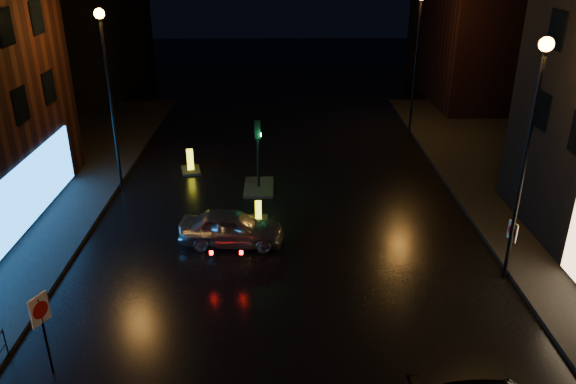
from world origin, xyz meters
name	(u,v)px	position (x,y,z in m)	size (l,w,h in m)	color
building_far_right	(484,15)	(15.00, 32.00, 6.00)	(8.00, 14.00, 12.00)	black
street_lamp_lfar	(107,74)	(-7.80, 14.00, 5.56)	(0.44, 0.44, 8.37)	black
street_lamp_rnear	(531,128)	(7.80, 6.00, 5.56)	(0.44, 0.44, 8.37)	black
street_lamp_rfar	(417,44)	(7.80, 22.00, 5.56)	(0.44, 0.44, 8.37)	black
traffic_signal	(259,179)	(-1.20, 14.00, 0.50)	(1.40, 2.40, 3.45)	black
silver_hatchback	(232,228)	(-2.07, 8.60, 0.69)	(1.64, 4.07, 1.39)	#A3A6AB
bollard_near	(259,217)	(-1.09, 10.46, 0.21)	(0.74, 1.11, 0.97)	black
bollard_far	(191,167)	(-4.81, 16.27, 0.26)	(1.22, 1.56, 1.21)	black
road_sign_left	(41,317)	(-6.50, 1.34, 1.90)	(0.30, 0.58, 2.54)	black
road_sign_right	(512,236)	(7.90, 6.17, 1.58)	(0.15, 0.51, 2.11)	black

